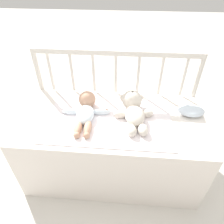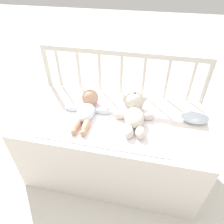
{
  "view_description": "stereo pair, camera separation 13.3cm",
  "coord_description": "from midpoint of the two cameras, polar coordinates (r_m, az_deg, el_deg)",
  "views": [
    {
      "loc": [
        0.09,
        -1.04,
        1.43
      ],
      "look_at": [
        0.0,
        -0.0,
        0.6
      ],
      "focal_mm": 32.0,
      "sensor_mm": 36.0,
      "label": 1
    },
    {
      "loc": [
        0.22,
        -1.02,
        1.43
      ],
      "look_at": [
        0.0,
        -0.0,
        0.6
      ],
      "focal_mm": 32.0,
      "sensor_mm": 36.0,
      "label": 2
    }
  ],
  "objects": [
    {
      "name": "teddy_bear",
      "position": [
        1.36,
        3.39,
        0.82
      ],
      "size": [
        0.28,
        0.39,
        0.14
      ],
      "color": "silver",
      "rests_on": "crib_mattress"
    },
    {
      "name": "blanket",
      "position": [
        1.36,
        -3.7,
        -2.22
      ],
      "size": [
        0.84,
        0.52,
        0.01
      ],
      "color": "white",
      "rests_on": "crib_mattress"
    },
    {
      "name": "small_pillow",
      "position": [
        1.47,
        19.33,
        0.22
      ],
      "size": [
        0.18,
        0.12,
        0.06
      ],
      "color": "silver",
      "rests_on": "crib_mattress"
    },
    {
      "name": "baby",
      "position": [
        1.39,
        -10.22,
        0.4
      ],
      "size": [
        0.34,
        0.41,
        0.12
      ],
      "color": "white",
      "rests_on": "crib_mattress"
    },
    {
      "name": "crib_rail",
      "position": [
        1.59,
        -1.36,
        8.28
      ],
      "size": [
        1.27,
        0.04,
        0.89
      ],
      "color": "beige",
      "rests_on": "ground_plane"
    },
    {
      "name": "crib_mattress",
      "position": [
        1.56,
        -2.45,
        -9.59
      ],
      "size": [
        1.27,
        0.63,
        0.54
      ],
      "color": "white",
      "rests_on": "ground_plane"
    },
    {
      "name": "ground_plane",
      "position": [
        1.77,
        -2.21,
        -15.49
      ],
      "size": [
        12.0,
        12.0,
        0.0
      ],
      "primitive_type": "plane",
      "color": "silver"
    }
  ]
}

